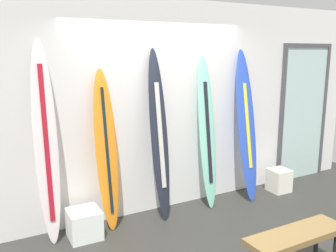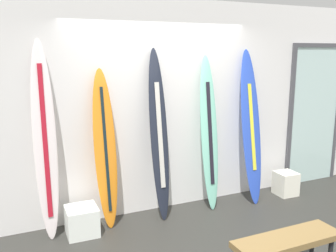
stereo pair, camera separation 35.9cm
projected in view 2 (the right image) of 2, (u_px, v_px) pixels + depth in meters
ground at (203, 250)px, 4.04m from camera, size 8.00×8.00×0.04m
wall_back at (157, 107)px, 4.92m from camera, size 7.20×0.20×2.80m
surfboard_ivory at (45, 143)px, 4.13m from camera, size 0.27×0.32×2.28m
surfboard_sunset at (105, 149)px, 4.42m from camera, size 0.29×0.33×1.94m
surfboard_charcoal at (159, 136)px, 4.64m from camera, size 0.23×0.40×2.18m
surfboard_seafoam at (209, 133)px, 4.96m from camera, size 0.26×0.39×2.09m
surfboard_cobalt at (251, 128)px, 5.17m from camera, size 0.31×0.46×2.17m
display_block_left at (286, 183)px, 5.54m from camera, size 0.31×0.31×0.35m
display_block_center at (82, 221)px, 4.33m from camera, size 0.37×0.37×0.34m
glass_door at (314, 112)px, 5.95m from camera, size 1.06×0.06×2.26m
bench at (288, 243)px, 3.35m from camera, size 1.07×0.32×0.47m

